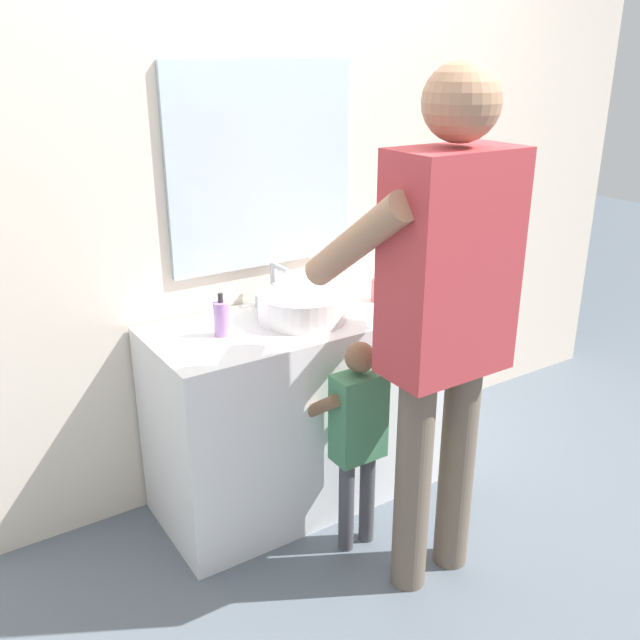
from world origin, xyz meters
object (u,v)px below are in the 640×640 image
at_px(toothbrush_cup, 379,289).
at_px(soap_bottle, 222,318).
at_px(adult_parent, 444,297).
at_px(child_toddler, 357,428).

bearing_deg(toothbrush_cup, soap_bottle, 179.16).
height_order(soap_bottle, adult_parent, adult_parent).
bearing_deg(child_toddler, toothbrush_cup, 45.13).
height_order(toothbrush_cup, soap_bottle, toothbrush_cup).
xyz_separation_m(toothbrush_cup, soap_bottle, (-0.73, 0.01, 0.02)).
bearing_deg(child_toddler, soap_bottle, 129.74).
bearing_deg(toothbrush_cup, adult_parent, -111.04).
height_order(toothbrush_cup, child_toddler, toothbrush_cup).
xyz_separation_m(toothbrush_cup, adult_parent, (-0.25, -0.66, 0.20)).
distance_m(toothbrush_cup, soap_bottle, 0.73).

